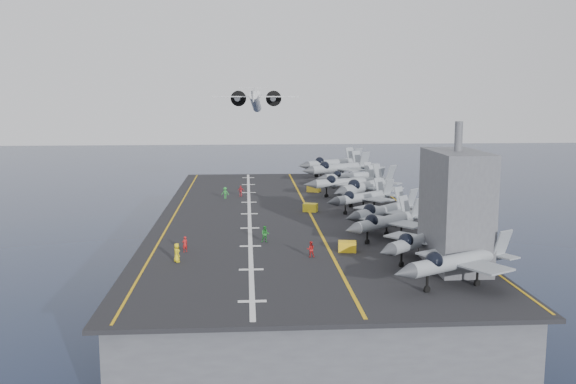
{
  "coord_description": "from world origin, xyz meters",
  "views": [
    {
      "loc": [
        -6.4,
        -93.35,
        28.43
      ],
      "look_at": [
        0.0,
        4.0,
        13.0
      ],
      "focal_mm": 40.0,
      "sensor_mm": 36.0,
      "label": 1
    }
  ],
  "objects": [
    {
      "name": "tow_cart_b",
      "position": [
        3.2,
        1.29,
        11.02
      ],
      "size": [
        2.39,
        1.96,
        1.23
      ],
      "primitive_type": null,
      "color": "yellow",
      "rests_on": "flight_deck"
    },
    {
      "name": "deck_edge_stbd",
      "position": [
        18.5,
        0.0,
        10.42
      ],
      "size": [
        0.25,
        90.0,
        0.02
      ],
      "primitive_type": "cube",
      "color": "gold",
      "rests_on": "flight_deck"
    },
    {
      "name": "flight_deck",
      "position": [
        0.0,
        0.0,
        10.2
      ],
      "size": [
        38.0,
        92.0,
        0.4
      ],
      "primitive_type": "cube",
      "color": "black",
      "rests_on": "hull"
    },
    {
      "name": "crew_4",
      "position": [
        -7.36,
        16.02,
        11.34
      ],
      "size": [
        1.17,
        0.81,
        1.88
      ],
      "primitive_type": "imported",
      "color": "red",
      "rests_on": "flight_deck"
    },
    {
      "name": "ground",
      "position": [
        0.0,
        0.0,
        0.0
      ],
      "size": [
        500.0,
        500.0,
        0.0
      ],
      "primitive_type": "plane",
      "color": "#142135",
      "rests_on": "ground"
    },
    {
      "name": "landing_centerline",
      "position": [
        -6.0,
        0.0,
        10.42
      ],
      "size": [
        0.5,
        90.0,
        0.02
      ],
      "primitive_type": "cube",
      "color": "silver",
      "rests_on": "flight_deck"
    },
    {
      "name": "crew_0",
      "position": [
        -13.87,
        -26.49,
        11.42
      ],
      "size": [
        1.28,
        1.46,
        2.04
      ],
      "primitive_type": "imported",
      "color": "gold",
      "rests_on": "flight_deck"
    },
    {
      "name": "fighter_jet_2",
      "position": [
        10.78,
        -17.36,
        12.75
      ],
      "size": [
        16.2,
        15.63,
        4.71
      ],
      "primitive_type": null,
      "color": "gray",
      "rests_on": "flight_deck"
    },
    {
      "name": "hull",
      "position": [
        0.0,
        0.0,
        5.0
      ],
      "size": [
        36.0,
        90.0,
        10.0
      ],
      "primitive_type": "cube",
      "color": "#56595E",
      "rests_on": "ground"
    },
    {
      "name": "foul_line",
      "position": [
        3.0,
        0.0,
        10.42
      ],
      "size": [
        0.35,
        90.0,
        0.02
      ],
      "primitive_type": "cube",
      "color": "gold",
      "rests_on": "flight_deck"
    },
    {
      "name": "fighter_jet_7",
      "position": [
        13.2,
        25.59,
        12.6
      ],
      "size": [
        14.93,
        12.58,
        4.41
      ],
      "primitive_type": null,
      "color": "#8D959E",
      "rests_on": "flight_deck"
    },
    {
      "name": "fighter_jet_9",
      "position": [
        12.2,
        42.52,
        13.22
      ],
      "size": [
        19.5,
        17.67,
        5.64
      ],
      "primitive_type": null,
      "color": "#8D959B",
      "rests_on": "flight_deck"
    },
    {
      "name": "tow_cart_a",
      "position": [
        4.93,
        -23.28,
        11.0
      ],
      "size": [
        2.16,
        1.56,
        1.2
      ],
      "primitive_type": null,
      "color": "yellow",
      "rests_on": "flight_deck"
    },
    {
      "name": "crew_1",
      "position": [
        -13.4,
        -22.21,
        11.3
      ],
      "size": [
        1.3,
        1.21,
        1.81
      ],
      "primitive_type": "imported",
      "color": "#B21919",
      "rests_on": "flight_deck"
    },
    {
      "name": "crew_7",
      "position": [
        0.55,
        -25.38,
        11.28
      ],
      "size": [
        1.1,
        0.76,
        1.77
      ],
      "primitive_type": "imported",
      "color": "#B21919",
      "rests_on": "flight_deck"
    },
    {
      "name": "crew_2",
      "position": [
        -4.2,
        -18.04,
        11.4
      ],
      "size": [
        1.23,
        0.85,
        1.99
      ],
      "primitive_type": "imported",
      "color": "#217F2B",
      "rests_on": "flight_deck"
    },
    {
      "name": "fighter_jet_1",
      "position": [
        12.27,
        -27.36,
        12.7
      ],
      "size": [
        15.74,
        15.45,
        4.6
      ],
      "primitive_type": null,
      "color": "gray",
      "rests_on": "flight_deck"
    },
    {
      "name": "deck_edge_port",
      "position": [
        -17.0,
        0.0,
        10.42
      ],
      "size": [
        0.25,
        90.0,
        0.02
      ],
      "primitive_type": "cube",
      "color": "gold",
      "rests_on": "flight_deck"
    },
    {
      "name": "crew_3",
      "position": [
        -9.99,
        13.92,
        11.38
      ],
      "size": [
        1.3,
        0.99,
        1.96
      ],
      "primitive_type": "imported",
      "color": "#268C33",
      "rests_on": "flight_deck"
    },
    {
      "name": "fighter_jet_5",
      "position": [
        12.94,
        8.29,
        13.25
      ],
      "size": [
        19.11,
        19.57,
        5.71
      ],
      "primitive_type": null,
      "color": "#9DA5AD",
      "rests_on": "flight_deck"
    },
    {
      "name": "fighter_jet_8",
      "position": [
        12.2,
        34.02,
        13.22
      ],
      "size": [
        19.5,
        17.67,
        5.64
      ],
      "primitive_type": null,
      "color": "#8D959B",
      "rests_on": "flight_deck"
    },
    {
      "name": "fighter_jet_3",
      "position": [
        11.82,
        -10.58,
        12.8
      ],
      "size": [
        16.49,
        16.06,
        4.81
      ],
      "primitive_type": null,
      "color": "#929CA2",
      "rests_on": "flight_deck"
    },
    {
      "name": "fighter_jet_6",
      "position": [
        11.2,
        15.21,
        12.92
      ],
      "size": [
        16.37,
        12.81,
        5.04
      ],
      "primitive_type": null,
      "color": "gray",
      "rests_on": "flight_deck"
    },
    {
      "name": "fighter_jet_0",
      "position": [
        13.21,
        -36.46,
        12.84
      ],
      "size": [
        16.82,
        15.08,
        4.87
      ],
      "primitive_type": null,
      "color": "gray",
      "rests_on": "flight_deck"
    },
    {
      "name": "fighter_jet_4",
      "position": [
        11.08,
        0.95,
        12.69
      ],
      "size": [
        15.86,
        14.97,
        4.59
      ],
      "primitive_type": null,
      "color": "gray",
      "rests_on": "flight_deck"
    },
    {
      "name": "island_superstructure",
      "position": [
        15.0,
        -30.0,
        17.9
      ],
      "size": [
        5.0,
        10.0,
        15.0
      ],
      "primitive_type": null,
      "color": "#56595E",
      "rests_on": "flight_deck"
    },
    {
      "name": "tow_cart_c",
      "position": [
        5.74,
        20.28,
        11.08
      ],
      "size": [
        2.67,
        2.26,
        1.36
      ],
      "primitive_type": null,
      "color": "yellow",
      "rests_on": "flight_deck"
    },
    {
      "name": "transport_plane",
      "position": [
        -4.17,
        53.22,
        25.96
      ],
      "size": [
        20.82,
        15.07,
        4.67
      ],
      "primitive_type": null,
      "color": "silver"
    }
  ]
}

